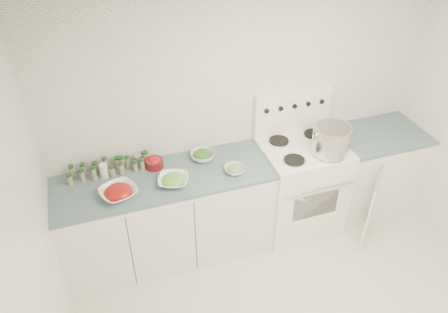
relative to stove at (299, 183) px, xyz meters
The scene contains 13 objects.
room_walls 1.66m from the stove, 112.04° to the right, with size 3.54×3.04×2.52m.
counter_left 1.31m from the stove, behind, with size 1.85×0.62×0.90m.
stove is the anchor object (origin of this frame).
counter_right 0.82m from the stove, ahead, with size 0.89×0.92×0.90m.
stock_pot 0.63m from the stove, 44.03° to the right, with size 0.35×0.33×0.25m.
bowl_tomato 1.75m from the stove, behind, with size 0.36×0.36×0.09m.
bowl_snowpea 1.32m from the stove, behind, with size 0.32×0.32×0.08m.
bowl_broccoli 1.03m from the stove, behind, with size 0.26×0.26×0.09m.
bowl_zucchini 0.85m from the stove, behind, with size 0.21×0.21×0.07m.
bowl_pepper 1.43m from the stove, behind, with size 0.15×0.15×0.10m.
salt_canister 1.84m from the stove, behind, with size 0.06×0.06×0.13m, color white.
tin_can 1.56m from the stove, 169.82° to the left, with size 0.07×0.07×0.09m, color #A09C88.
spice_cluster 1.80m from the stove, behind, with size 0.69×0.16×0.14m.
Camera 1 is at (-1.26, -1.69, 3.18)m, focal length 35.00 mm.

